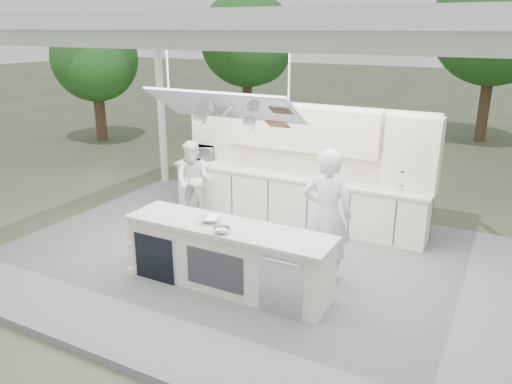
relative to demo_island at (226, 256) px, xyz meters
The scene contains 12 objects.
ground 1.10m from the demo_island, 101.07° to the left, with size 90.00×90.00×0.00m, color #4E553A.
stage_deck 1.07m from the demo_island, 101.07° to the left, with size 8.00×6.00×0.12m, color slate.
tent 3.25m from the demo_island, 101.05° to the left, with size 8.20×6.20×3.86m.
demo_island is the anchor object (origin of this frame).
back_counter 2.82m from the demo_island, 93.63° to the left, with size 5.08×0.72×0.95m.
back_wall_unit 3.19m from the demo_island, 84.98° to the left, with size 5.05×0.48×2.25m.
tree_cluster 11.02m from the demo_island, 91.82° to the left, with size 19.55×9.40×5.85m.
head_chef 1.58m from the demo_island, 39.62° to the left, with size 0.73×0.48×1.99m, color white.
sous_chef 2.95m from the demo_island, 133.56° to the left, with size 0.74×0.58×1.53m, color white.
toaster_oven 3.87m from the demo_island, 128.49° to the left, with size 0.51×0.35×0.28m, color silver.
bowl_large 0.58m from the demo_island, behind, with size 0.29×0.29×0.07m, color silver.
bowl_small 0.57m from the demo_island, 71.22° to the right, with size 0.23×0.23×0.07m, color silver.
Camera 1 is at (3.59, -6.44, 3.73)m, focal length 35.00 mm.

